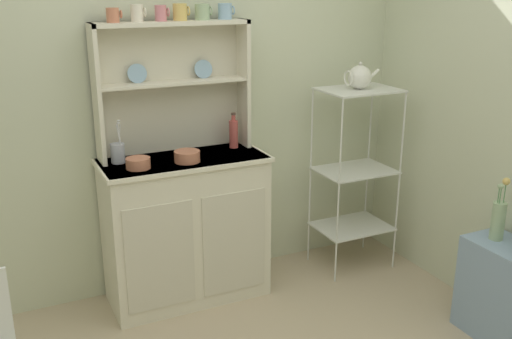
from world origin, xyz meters
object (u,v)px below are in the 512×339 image
Objects in this scene: hutch_cabinet at (186,227)px; bakers_rack at (355,162)px; porcelain_teapot at (360,77)px; cup_terracotta_0 at (113,15)px; utensil_jar at (118,152)px; side_shelf_blue at (507,294)px; jam_bottle at (234,133)px; flower_vase at (498,218)px; hutch_shelf_unit at (171,78)px; bowl_mixing_large at (138,163)px.

bakers_rack is at bearing -3.71° from hutch_cabinet.
cup_terracotta_0 is at bearing 172.37° from porcelain_teapot.
cup_terracotta_0 is 0.33× the size of utensil_jar.
hutch_cabinet is 0.62m from utensil_jar.
jam_bottle is (-1.04, 1.27, 0.71)m from side_shelf_blue.
cup_terracotta_0 is 0.24× the size of flower_vase.
jam_bottle is 1.58m from flower_vase.
hutch_cabinet is 0.79× the size of bakers_rack.
bakers_rack is 1.22m from side_shelf_blue.
hutch_cabinet is at bearing -90.00° from hutch_shelf_unit.
hutch_cabinet is 11.76× the size of cup_terracotta_0.
hutch_cabinet is at bearing -21.05° from cup_terracotta_0.
hutch_shelf_unit is 0.74× the size of bakers_rack.
cup_terracotta_0 reaches higher than hutch_shelf_unit.
cup_terracotta_0 is at bearing 142.80° from side_shelf_blue.
flower_vase is at bearing -30.43° from bowl_mixing_large.
hutch_shelf_unit reaches higher than bowl_mixing_large.
side_shelf_blue is 1.79m from jam_bottle.
porcelain_teapot is at bearing -7.63° from cup_terracotta_0.
bowl_mixing_large is at bearing -139.93° from hutch_shelf_unit.
cup_terracotta_0 reaches higher than jam_bottle.
hutch_shelf_unit is at bearing 167.74° from jam_bottle.
utensil_jar is at bearing 116.31° from bowl_mixing_large.
flower_vase is at bearing -47.77° from jam_bottle.
hutch_shelf_unit is at bearing 168.32° from bakers_rack.
bakers_rack is 1.02m from flower_vase.
jam_bottle reaches higher than side_shelf_blue.
bowl_mixing_large reaches higher than side_shelf_blue.
side_shelf_blue is 2.18× the size of utensil_jar.
jam_bottle is (0.68, -0.04, -0.71)m from cup_terracotta_0.
bakers_rack is 4.89× the size of utensil_jar.
hutch_cabinet is 1.78× the size of side_shelf_blue.
hutch_shelf_unit is at bearing 168.31° from porcelain_teapot.
utensil_jar reaches higher than hutch_cabinet.
cup_terracotta_0 is (-0.32, 0.12, 1.24)m from hutch_cabinet.
flower_vase is (1.40, -1.06, 0.21)m from hutch_cabinet.
cup_terracotta_0 is 0.38× the size of jam_bottle.
hutch_shelf_unit is 0.51m from jam_bottle.
porcelain_teapot reaches higher than bakers_rack.
bowl_mixing_large is 0.62× the size of jam_bottle.
cup_terracotta_0 is 0.61× the size of bowl_mixing_large.
porcelain_teapot is at bearing 180.00° from bakers_rack.
bowl_mixing_large reaches higher than hutch_cabinet.
hutch_shelf_unit is 1.32m from bakers_rack.
utensil_jar is 1.04× the size of porcelain_teapot.
bakers_rack is at bearing 103.81° from flower_vase.
side_shelf_blue is 2.11m from bowl_mixing_large.
utensil_jar is 0.72× the size of flower_vase.
utensil_jar is at bearing -130.90° from cup_terracotta_0.
bakers_rack reaches higher than bowl_mixing_large.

